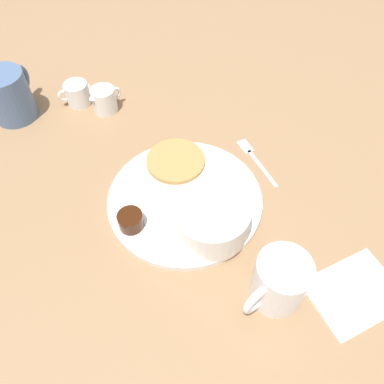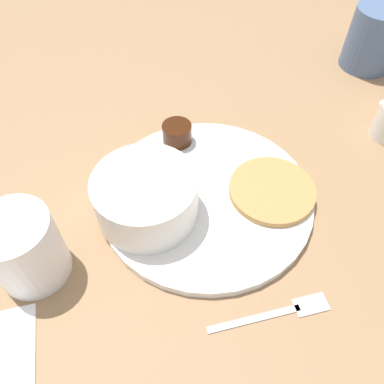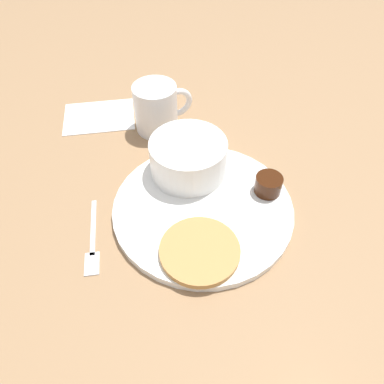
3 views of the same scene
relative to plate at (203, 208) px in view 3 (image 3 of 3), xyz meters
name	(u,v)px [view 3 (image 3 of 3)]	position (x,y,z in m)	size (l,w,h in m)	color
ground_plane	(203,211)	(0.00, 0.00, -0.01)	(4.00, 4.00, 0.00)	#93704C
plate	(203,208)	(0.00, 0.00, 0.00)	(0.27, 0.27, 0.01)	white
pancake_stack	(203,251)	(0.00, 0.08, 0.01)	(0.11, 0.11, 0.01)	#B78447
bowl	(188,157)	(0.03, -0.07, 0.04)	(0.12, 0.12, 0.06)	white
syrup_cup	(268,184)	(-0.10, -0.04, 0.02)	(0.04, 0.04, 0.03)	#38190A
butter_ramekin	(194,153)	(0.02, -0.10, 0.02)	(0.05, 0.05, 0.04)	white
coffee_mug	(157,108)	(0.09, -0.20, 0.04)	(0.10, 0.08, 0.09)	white
fork	(93,244)	(0.15, 0.07, 0.00)	(0.04, 0.13, 0.00)	silver
napkin	(99,116)	(0.22, -0.22, 0.00)	(0.15, 0.13, 0.00)	white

